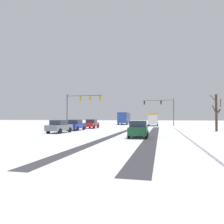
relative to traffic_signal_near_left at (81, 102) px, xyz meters
name	(u,v)px	position (x,y,z in m)	size (l,w,h in m)	color
wheel_track_left_lane	(153,134)	(13.88, -12.70, -4.82)	(1.16, 36.90, 0.01)	#38383D
wheel_track_right_lane	(118,134)	(9.79, -12.70, -4.82)	(0.85, 36.90, 0.01)	#38383D
sidewalk_kerb_right	(205,136)	(19.16, -14.38, -4.77)	(4.00, 36.90, 0.12)	white
traffic_signal_near_left	(81,102)	(0.00, 0.00, 0.00)	(7.16, 0.51, 6.50)	#47474C
traffic_signal_far_right	(162,106)	(15.20, 14.08, -0.13)	(7.30, 0.42, 6.50)	#47474C
car_red_lead	(92,124)	(2.51, -1.02, -4.01)	(1.86, 4.11, 1.62)	red
car_blue_second	(76,125)	(2.11, -7.52, -4.01)	(1.88, 4.12, 1.62)	#233899
car_grey_third	(59,126)	(2.23, -13.10, -4.01)	(1.99, 4.18, 1.62)	slate
car_dark_green_fourth	(139,129)	(12.65, -17.07, -4.01)	(1.92, 4.14, 1.62)	#194C2D
bus_oncoming	(124,117)	(4.47, 22.84, -2.83)	(3.07, 11.11, 3.38)	#284793
box_truck_delivery	(153,119)	(13.02, 13.42, -3.19)	(2.35, 7.42, 3.02)	silver
bare_tree_sidewalk_mid	(216,112)	(22.40, -5.52, -2.10)	(1.46, 1.24, 5.22)	#423023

